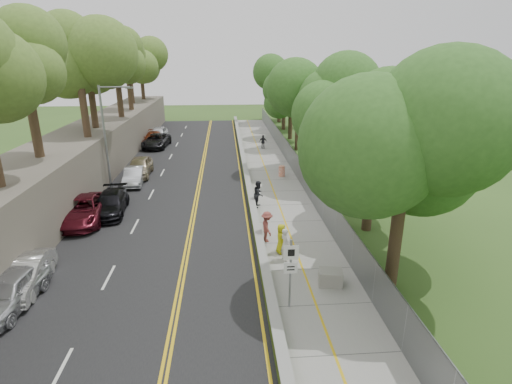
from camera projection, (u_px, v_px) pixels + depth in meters
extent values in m
plane|color=#33511E|center=(259.00, 272.00, 19.60)|extent=(140.00, 140.00, 0.00)
cube|color=black|center=(179.00, 182.00, 33.33)|extent=(11.20, 66.00, 0.04)
cube|color=gray|center=(274.00, 180.00, 33.92)|extent=(4.20, 66.00, 0.05)
cube|color=#8ED427|center=(247.00, 178.00, 33.66)|extent=(0.42, 66.00, 0.60)
cube|color=#595147|center=(76.00, 161.00, 32.09)|extent=(5.00, 66.00, 4.00)
cube|color=slate|center=(298.00, 168.00, 33.76)|extent=(0.04, 66.00, 2.00)
cylinder|color=gray|center=(105.00, 139.00, 30.71)|extent=(0.18, 0.18, 8.00)
cylinder|color=gray|center=(114.00, 87.00, 29.53)|extent=(2.30, 0.13, 0.13)
cube|color=gray|center=(129.00, 88.00, 29.63)|extent=(0.50, 0.22, 0.14)
cylinder|color=gray|center=(290.00, 274.00, 16.33)|extent=(0.09, 0.09, 3.10)
cube|color=white|center=(291.00, 253.00, 15.98)|extent=(0.62, 0.04, 0.62)
cube|color=white|center=(291.00, 268.00, 16.20)|extent=(0.56, 0.04, 0.50)
cylinder|color=red|center=(282.00, 171.00, 34.77)|extent=(0.56, 0.56, 0.92)
cube|color=gray|center=(330.00, 277.00, 18.34)|extent=(1.19, 0.98, 0.71)
imported|color=#ACACB1|center=(10.00, 291.00, 16.62)|extent=(2.09, 4.45, 1.47)
imported|color=beige|center=(25.00, 275.00, 17.91)|extent=(1.80, 4.36, 1.40)
imported|color=maroon|center=(83.00, 210.00, 25.26)|extent=(3.08, 5.81, 1.56)
imported|color=black|center=(111.00, 203.00, 26.55)|extent=(2.32, 4.95, 1.40)
imported|color=tan|center=(140.00, 167.00, 34.86)|extent=(2.02, 4.81, 1.62)
imported|color=#A6A9AD|center=(134.00, 176.00, 32.67)|extent=(1.79, 4.25, 1.37)
imported|color=black|center=(156.00, 141.00, 45.63)|extent=(2.95, 5.63, 1.51)
imported|color=brown|center=(153.00, 138.00, 47.23)|extent=(2.07, 4.94, 1.43)
imported|color=silver|center=(159.00, 133.00, 49.66)|extent=(2.03, 4.83, 1.63)
imported|color=#B8B611|center=(281.00, 239.00, 21.12)|extent=(0.66, 0.89, 1.65)
imported|color=silver|center=(285.00, 245.00, 20.34)|extent=(0.65, 0.76, 1.77)
imported|color=black|center=(259.00, 194.00, 27.66)|extent=(0.99, 1.10, 1.85)
imported|color=brown|center=(267.00, 227.00, 22.45)|extent=(0.84, 1.24, 1.78)
imported|color=black|center=(263.00, 142.00, 44.94)|extent=(0.99, 0.64, 1.56)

